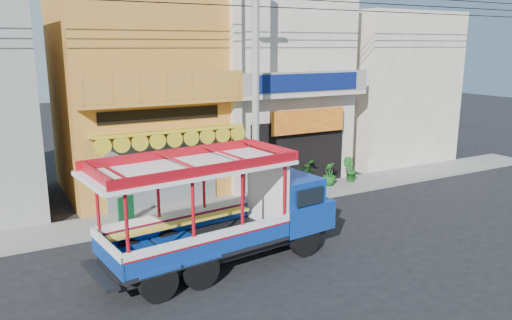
{
  "coord_description": "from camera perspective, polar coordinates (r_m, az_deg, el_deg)",
  "views": [
    {
      "loc": [
        -9.63,
        -12.36,
        6.0
      ],
      "look_at": [
        -1.43,
        2.5,
        2.09
      ],
      "focal_mm": 35.0,
      "sensor_mm": 36.0,
      "label": 1
    }
  ],
  "objects": [
    {
      "name": "sidewalk",
      "position": [
        19.89,
        1.52,
        -4.39
      ],
      "size": [
        30.0,
        2.0,
        0.12
      ],
      "primitive_type": "cube",
      "color": "slate",
      "rests_on": "ground"
    },
    {
      "name": "party_pilaster",
      "position": [
        19.35,
        -2.27,
        7.05
      ],
      "size": [
        0.35,
        0.3,
        8.0
      ],
      "primitive_type": "cube",
      "color": "#BDAF9B",
      "rests_on": "ground"
    },
    {
      "name": "potted_plant_c",
      "position": [
        21.6,
        8.37,
        -1.56
      ],
      "size": [
        0.77,
        0.77,
        1.01
      ],
      "primitive_type": "imported",
      "rotation": [
        0.0,
        0.0,
        4.22
      ],
      "color": "#175117",
      "rests_on": "sidewalk"
    },
    {
      "name": "potted_plant_b",
      "position": [
        22.33,
        10.65,
        -1.06
      ],
      "size": [
        0.75,
        0.77,
        1.09
      ],
      "primitive_type": "imported",
      "rotation": [
        0.0,
        0.0,
        2.23
      ],
      "color": "#175117",
      "rests_on": "sidewalk"
    },
    {
      "name": "shophouse_left",
      "position": [
        21.17,
        -13.48,
        7.51
      ],
      "size": [
        6.0,
        7.5,
        8.24
      ],
      "color": "#C3792B",
      "rests_on": "ground"
    },
    {
      "name": "utility_pole",
      "position": [
        17.97,
        0.38,
        9.9
      ],
      "size": [
        28.0,
        0.26,
        9.0
      ],
      "color": "gray",
      "rests_on": "ground"
    },
    {
      "name": "potted_plant_a",
      "position": [
        21.28,
        5.57,
        -1.58
      ],
      "size": [
        1.22,
        1.27,
        1.1
      ],
      "primitive_type": "imported",
      "rotation": [
        0.0,
        0.0,
        1.08
      ],
      "color": "#175117",
      "rests_on": "sidewalk"
    },
    {
      "name": "filler_building_right",
      "position": [
        27.68,
        13.66,
        8.07
      ],
      "size": [
        6.0,
        6.0,
        7.6
      ],
      "primitive_type": "cube",
      "color": "#BDAF9B",
      "rests_on": "ground"
    },
    {
      "name": "songthaew_truck",
      "position": [
        14.0,
        -2.45,
        -5.55
      ],
      "size": [
        7.11,
        3.0,
        3.22
      ],
      "color": "black",
      "rests_on": "ground"
    },
    {
      "name": "shophouse_right",
      "position": [
        23.49,
        0.89,
        8.37
      ],
      "size": [
        6.0,
        6.75,
        8.24
      ],
      "color": "#BDAF9B",
      "rests_on": "ground"
    },
    {
      "name": "green_sign",
      "position": [
        17.48,
        -14.63,
        -5.75
      ],
      "size": [
        0.6,
        0.44,
        0.93
      ],
      "color": "black",
      "rests_on": "sidewalk"
    },
    {
      "name": "ground",
      "position": [
        16.77,
        8.51,
        -8.12
      ],
      "size": [
        90.0,
        90.0,
        0.0
      ],
      "primitive_type": "plane",
      "color": "black",
      "rests_on": "ground"
    }
  ]
}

